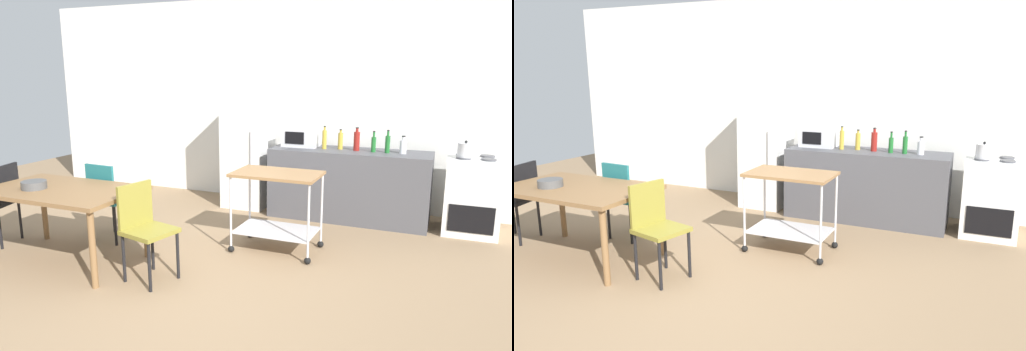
# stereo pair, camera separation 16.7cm
# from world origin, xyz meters

# --- Properties ---
(ground_plane) EXTENTS (12.00, 12.00, 0.00)m
(ground_plane) POSITION_xyz_m (0.00, 0.00, 0.00)
(ground_plane) COLOR #8C7051
(back_wall) EXTENTS (8.40, 0.12, 2.90)m
(back_wall) POSITION_xyz_m (0.00, 3.20, 1.45)
(back_wall) COLOR silver
(back_wall) RESTS_ON ground_plane
(kitchen_counter) EXTENTS (2.00, 0.64, 0.90)m
(kitchen_counter) POSITION_xyz_m (0.90, 2.60, 0.45)
(kitchen_counter) COLOR #4C4C51
(kitchen_counter) RESTS_ON ground_plane
(dining_table) EXTENTS (1.50, 0.90, 0.75)m
(dining_table) POSITION_xyz_m (-1.43, 0.13, 0.67)
(dining_table) COLOR brown
(dining_table) RESTS_ON ground_plane
(chair_black) EXTENTS (0.48, 0.48, 0.89)m
(chair_black) POSITION_xyz_m (-2.46, 0.23, 0.52)
(chair_black) COLOR black
(chair_black) RESTS_ON ground_plane
(chair_teal) EXTENTS (0.43, 0.43, 0.89)m
(chair_teal) POSITION_xyz_m (-1.41, 0.77, 0.52)
(chair_teal) COLOR #1E666B
(chair_teal) RESTS_ON ground_plane
(chair_olive) EXTENTS (0.48, 0.48, 0.89)m
(chair_olive) POSITION_xyz_m (-0.43, 0.08, 0.52)
(chair_olive) COLOR olive
(chair_olive) RESTS_ON ground_plane
(stove_oven) EXTENTS (0.60, 0.61, 0.92)m
(stove_oven) POSITION_xyz_m (2.35, 2.62, 0.45)
(stove_oven) COLOR white
(stove_oven) RESTS_ON ground_plane
(refrigerator) EXTENTS (0.60, 0.63, 1.55)m
(refrigerator) POSITION_xyz_m (-0.55, 2.70, 0.78)
(refrigerator) COLOR white
(refrigerator) RESTS_ON ground_plane
(kitchen_cart) EXTENTS (0.91, 0.57, 0.85)m
(kitchen_cart) POSITION_xyz_m (0.43, 1.21, 0.57)
(kitchen_cart) COLOR olive
(kitchen_cart) RESTS_ON ground_plane
(microwave) EXTENTS (0.46, 0.35, 0.26)m
(microwave) POSITION_xyz_m (0.23, 2.69, 1.03)
(microwave) COLOR silver
(microwave) RESTS_ON kitchen_counter
(bottle_soy_sauce) EXTENTS (0.06, 0.06, 0.30)m
(bottle_soy_sauce) POSITION_xyz_m (0.57, 2.58, 1.03)
(bottle_soy_sauce) COLOR gold
(bottle_soy_sauce) RESTS_ON kitchen_counter
(bottle_soda) EXTENTS (0.06, 0.06, 0.26)m
(bottle_soda) POSITION_xyz_m (0.77, 2.64, 1.01)
(bottle_soda) COLOR gold
(bottle_soda) RESTS_ON kitchen_counter
(bottle_wine) EXTENTS (0.08, 0.08, 0.29)m
(bottle_wine) POSITION_xyz_m (0.98, 2.61, 1.02)
(bottle_wine) COLOR maroon
(bottle_wine) RESTS_ON kitchen_counter
(bottle_sparkling_water) EXTENTS (0.06, 0.06, 0.26)m
(bottle_sparkling_water) POSITION_xyz_m (1.19, 2.58, 1.00)
(bottle_sparkling_water) COLOR #1E6628
(bottle_sparkling_water) RESTS_ON kitchen_counter
(bottle_hot_sauce) EXTENTS (0.06, 0.06, 0.28)m
(bottle_hot_sauce) POSITION_xyz_m (1.36, 2.58, 1.01)
(bottle_hot_sauce) COLOR #1E6628
(bottle_hot_sauce) RESTS_ON kitchen_counter
(bottle_vinegar) EXTENTS (0.08, 0.08, 0.22)m
(bottle_vinegar) POSITION_xyz_m (1.54, 2.60, 0.99)
(bottle_vinegar) COLOR silver
(bottle_vinegar) RESTS_ON kitchen_counter
(fruit_bowl) EXTENTS (0.24, 0.24, 0.08)m
(fruit_bowl) POSITION_xyz_m (-1.67, 0.02, 0.79)
(fruit_bowl) COLOR #4C4C4C
(fruit_bowl) RESTS_ON dining_table
(kettle) EXTENTS (0.24, 0.17, 0.19)m
(kettle) POSITION_xyz_m (2.23, 2.52, 1.00)
(kettle) COLOR silver
(kettle) RESTS_ON stove_oven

